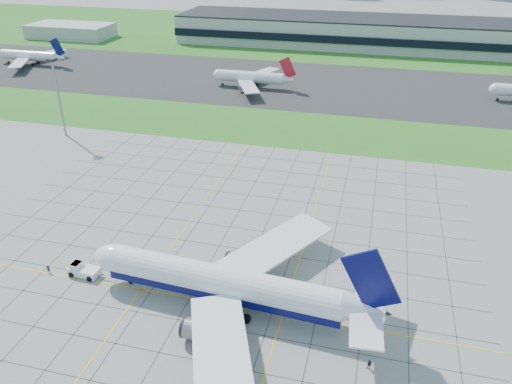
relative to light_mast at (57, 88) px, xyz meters
The scene contains 14 objects.
ground 96.89m from the light_mast, 42.88° to the right, with size 1400.00×1400.00×0.00m, color gray.
grass_median 76.07m from the light_mast, 19.65° to the left, with size 700.00×35.00×0.04m, color #2C681D.
asphalt_taxiway 107.52m from the light_mast, 48.81° to the left, with size 700.00×75.00×0.04m, color #383838.
grass_far 203.13m from the light_mast, 69.78° to the left, with size 700.00×145.00×0.04m, color #2C681D.
apron_markings 90.15m from the light_mast, 37.43° to the right, with size 120.00×130.00×0.03m.
terminal 198.37m from the light_mast, 56.29° to the left, with size 260.00×43.00×15.80m.
service_block 171.09m from the light_mast, 121.83° to the left, with size 50.00×25.00×8.00m, color #B7B7B2.
light_mast is the anchor object (origin of this frame).
airliner 102.81m from the light_mast, 40.99° to the right, with size 57.69×58.31×18.15m.
pushback_tug 81.86m from the light_mast, 54.59° to the right, with size 9.31×3.60×2.57m.
crew_near 79.00m from the light_mast, 59.40° to the right, with size 0.63×0.41×1.72m, color black.
crew_far 129.56m from the light_mast, 36.19° to the right, with size 0.91×0.71×1.87m, color black.
distant_jet_0 107.14m from the light_mast, 131.67° to the left, with size 35.49×42.66×14.08m.
distant_jet_1 83.86m from the light_mast, 56.30° to the left, with size 34.09×42.66×14.08m.
Camera 1 is at (30.50, -70.04, 62.53)m, focal length 35.00 mm.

